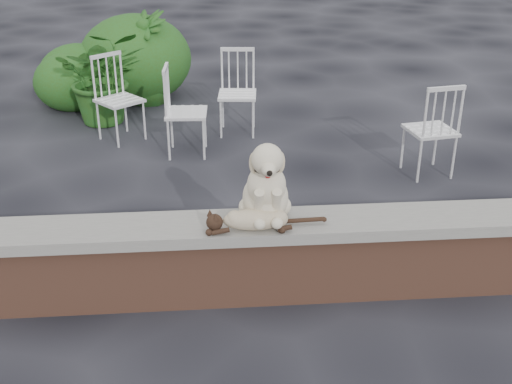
{
  "coord_description": "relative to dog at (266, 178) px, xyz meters",
  "views": [
    {
      "loc": [
        -0.71,
        -3.76,
        2.61
      ],
      "look_at": [
        -0.39,
        0.2,
        0.7
      ],
      "focal_mm": 45.31,
      "sensor_mm": 36.0,
      "label": 1
    }
  ],
  "objects": [
    {
      "name": "chair_a",
      "position": [
        -1.31,
        3.1,
        -0.4
      ],
      "size": [
        0.79,
        0.79,
        0.94
      ],
      "primitive_type": null,
      "rotation": [
        0.0,
        0.0,
        0.7
      ],
      "color": "white",
      "rests_on": "ground"
    },
    {
      "name": "chair_c",
      "position": [
        1.78,
        1.91,
        -0.4
      ],
      "size": [
        0.65,
        0.65,
        0.94
      ],
      "primitive_type": null,
      "rotation": [
        0.0,
        0.0,
        3.31
      ],
      "color": "white",
      "rests_on": "ground"
    },
    {
      "name": "dog",
      "position": [
        0.0,
        0.0,
        0.0
      ],
      "size": [
        0.39,
        0.51,
        0.59
      ],
      "primitive_type": null,
      "rotation": [
        0.0,
        0.0,
        -0.01
      ],
      "color": "beige",
      "rests_on": "capstone"
    },
    {
      "name": "cat",
      "position": [
        -0.08,
        -0.15,
        -0.21
      ],
      "size": [
        0.94,
        0.23,
        0.16
      ],
      "primitive_type": null,
      "rotation": [
        0.0,
        0.0,
        -0.01
      ],
      "color": "tan",
      "rests_on": "capstone"
    },
    {
      "name": "brick_wall",
      "position": [
        0.34,
        -0.05,
        -0.62
      ],
      "size": [
        6.0,
        0.3,
        0.5
      ],
      "primitive_type": "cube",
      "color": "brown",
      "rests_on": "ground"
    },
    {
      "name": "potted_plant_a",
      "position": [
        -1.56,
        3.72,
        -0.31
      ],
      "size": [
        1.12,
        1.0,
        1.12
      ],
      "primitive_type": "imported",
      "rotation": [
        0.0,
        0.0,
        0.14
      ],
      "color": "#295117",
      "rests_on": "ground"
    },
    {
      "name": "ground",
      "position": [
        0.34,
        -0.05,
        -0.87
      ],
      "size": [
        60.0,
        60.0,
        0.0
      ],
      "primitive_type": "plane",
      "color": "black",
      "rests_on": "ground"
    },
    {
      "name": "chair_b",
      "position": [
        -0.01,
        3.21,
        -0.4
      ],
      "size": [
        0.61,
        0.61,
        0.94
      ],
      "primitive_type": null,
      "rotation": [
        0.0,
        0.0,
        -0.09
      ],
      "color": "white",
      "rests_on": "ground"
    },
    {
      "name": "shrubbery",
      "position": [
        -1.56,
        4.59,
        -0.42
      ],
      "size": [
        1.98,
        1.49,
        1.15
      ],
      "color": "#295117",
      "rests_on": "ground"
    },
    {
      "name": "chair_e",
      "position": [
        -0.58,
        2.62,
        -0.4
      ],
      "size": [
        0.59,
        0.59,
        0.94
      ],
      "primitive_type": null,
      "rotation": [
        0.0,
        0.0,
        1.52
      ],
      "color": "white",
      "rests_on": "ground"
    },
    {
      "name": "capstone",
      "position": [
        0.34,
        -0.05,
        -0.33
      ],
      "size": [
        6.2,
        0.4,
        0.08
      ],
      "primitive_type": "cube",
      "color": "slate",
      "rests_on": "brick_wall"
    },
    {
      "name": "potted_plant_b",
      "position": [
        -1.11,
        4.46,
        -0.29
      ],
      "size": [
        0.92,
        0.92,
        1.17
      ],
      "primitive_type": "imported",
      "rotation": [
        0.0,
        0.0,
        -0.89
      ],
      "color": "#295117",
      "rests_on": "ground"
    }
  ]
}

